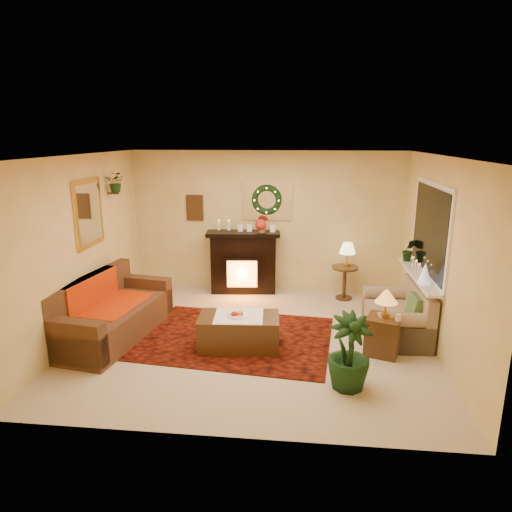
# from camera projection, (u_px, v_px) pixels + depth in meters

# --- Properties ---
(floor) EXTENTS (5.00, 5.00, 0.00)m
(floor) POSITION_uv_depth(u_px,v_px,m) (253.00, 339.00, 6.62)
(floor) COLOR beige
(floor) RESTS_ON ground
(ceiling) EXTENTS (5.00, 5.00, 0.00)m
(ceiling) POSITION_uv_depth(u_px,v_px,m) (253.00, 156.00, 5.96)
(ceiling) COLOR white
(ceiling) RESTS_ON ground
(wall_back) EXTENTS (5.00, 5.00, 0.00)m
(wall_back) POSITION_uv_depth(u_px,v_px,m) (267.00, 222.00, 8.45)
(wall_back) COLOR #EFD88C
(wall_back) RESTS_ON ground
(wall_front) EXTENTS (5.00, 5.00, 0.00)m
(wall_front) POSITION_uv_depth(u_px,v_px,m) (226.00, 313.00, 4.13)
(wall_front) COLOR #EFD88C
(wall_front) RESTS_ON ground
(wall_left) EXTENTS (4.50, 4.50, 0.00)m
(wall_left) POSITION_uv_depth(u_px,v_px,m) (81.00, 247.00, 6.54)
(wall_left) COLOR #EFD88C
(wall_left) RESTS_ON ground
(wall_right) EXTENTS (4.50, 4.50, 0.00)m
(wall_right) POSITION_uv_depth(u_px,v_px,m) (441.00, 257.00, 6.03)
(wall_right) COLOR #EFD88C
(wall_right) RESTS_ON ground
(area_rug) EXTENTS (2.88, 2.28, 0.01)m
(area_rug) POSITION_uv_depth(u_px,v_px,m) (236.00, 338.00, 6.64)
(area_rug) COLOR #4F0A08
(area_rug) RESTS_ON floor
(sofa) EXTENTS (1.23, 2.19, 0.89)m
(sofa) POSITION_uv_depth(u_px,v_px,m) (112.00, 309.00, 6.59)
(sofa) COLOR brown
(sofa) RESTS_ON floor
(red_throw) EXTENTS (0.73, 1.19, 0.02)m
(red_throw) POSITION_uv_depth(u_px,v_px,m) (114.00, 304.00, 6.71)
(red_throw) COLOR red
(red_throw) RESTS_ON sofa
(fireplace) EXTENTS (1.22, 0.49, 1.09)m
(fireplace) POSITION_uv_depth(u_px,v_px,m) (243.00, 263.00, 8.48)
(fireplace) COLOR #322315
(fireplace) RESTS_ON floor
(poinsettia) EXTENTS (0.20, 0.20, 0.20)m
(poinsettia) POSITION_uv_depth(u_px,v_px,m) (261.00, 225.00, 8.22)
(poinsettia) COLOR red
(poinsettia) RESTS_ON fireplace
(mantel_candle_a) EXTENTS (0.06, 0.06, 0.17)m
(mantel_candle_a) POSITION_uv_depth(u_px,v_px,m) (219.00, 226.00, 8.34)
(mantel_candle_a) COLOR white
(mantel_candle_a) RESTS_ON fireplace
(mantel_candle_b) EXTENTS (0.06, 0.06, 0.18)m
(mantel_candle_b) POSITION_uv_depth(u_px,v_px,m) (229.00, 226.00, 8.33)
(mantel_candle_b) COLOR white
(mantel_candle_b) RESTS_ON fireplace
(mantel_mirror) EXTENTS (0.92, 0.02, 0.72)m
(mantel_mirror) POSITION_uv_depth(u_px,v_px,m) (267.00, 201.00, 8.33)
(mantel_mirror) COLOR white
(mantel_mirror) RESTS_ON wall_back
(wreath) EXTENTS (0.55, 0.11, 0.55)m
(wreath) POSITION_uv_depth(u_px,v_px,m) (267.00, 200.00, 8.29)
(wreath) COLOR #194719
(wreath) RESTS_ON wall_back
(wall_art) EXTENTS (0.32, 0.03, 0.48)m
(wall_art) POSITION_uv_depth(u_px,v_px,m) (195.00, 208.00, 8.51)
(wall_art) COLOR #381E11
(wall_art) RESTS_ON wall_back
(gold_mirror) EXTENTS (0.03, 0.84, 1.00)m
(gold_mirror) POSITION_uv_depth(u_px,v_px,m) (88.00, 213.00, 6.71)
(gold_mirror) COLOR gold
(gold_mirror) RESTS_ON wall_left
(hanging_plant) EXTENTS (0.33, 0.28, 0.36)m
(hanging_plant) POSITION_uv_depth(u_px,v_px,m) (117.00, 192.00, 7.37)
(hanging_plant) COLOR #194719
(hanging_plant) RESTS_ON wall_left
(loveseat) EXTENTS (0.82, 1.35, 0.76)m
(loveseat) POSITION_uv_depth(u_px,v_px,m) (397.00, 308.00, 6.63)
(loveseat) COLOR gray
(loveseat) RESTS_ON floor
(window_frame) EXTENTS (0.03, 1.86, 1.36)m
(window_frame) POSITION_uv_depth(u_px,v_px,m) (431.00, 230.00, 6.50)
(window_frame) COLOR white
(window_frame) RESTS_ON wall_right
(window_glass) EXTENTS (0.02, 1.70, 1.22)m
(window_glass) POSITION_uv_depth(u_px,v_px,m) (429.00, 230.00, 6.50)
(window_glass) COLOR black
(window_glass) RESTS_ON wall_right
(window_sill) EXTENTS (0.22, 1.86, 0.04)m
(window_sill) POSITION_uv_depth(u_px,v_px,m) (419.00, 275.00, 6.68)
(window_sill) COLOR white
(window_sill) RESTS_ON wall_right
(mini_tree) EXTENTS (0.19, 0.19, 0.28)m
(mini_tree) POSITION_uv_depth(u_px,v_px,m) (425.00, 273.00, 6.21)
(mini_tree) COLOR white
(mini_tree) RESTS_ON window_sill
(sill_plant) EXTENTS (0.26, 0.21, 0.48)m
(sill_plant) POSITION_uv_depth(u_px,v_px,m) (409.00, 249.00, 7.32)
(sill_plant) COLOR #1B511D
(sill_plant) RESTS_ON window_sill
(side_table_round) EXTENTS (0.49, 0.49, 0.60)m
(side_table_round) POSITION_uv_depth(u_px,v_px,m) (344.00, 281.00, 8.16)
(side_table_round) COLOR #3A130C
(side_table_round) RESTS_ON floor
(lamp_cream) EXTENTS (0.28, 0.28, 0.43)m
(lamp_cream) POSITION_uv_depth(u_px,v_px,m) (347.00, 251.00, 8.04)
(lamp_cream) COLOR #FFEA94
(lamp_cream) RESTS_ON side_table_round
(end_table_square) EXTENTS (0.54, 0.54, 0.52)m
(end_table_square) POSITION_uv_depth(u_px,v_px,m) (383.00, 335.00, 6.11)
(end_table_square) COLOR #523119
(end_table_square) RESTS_ON floor
(lamp_tiffany) EXTENTS (0.30, 0.30, 0.44)m
(lamp_tiffany) POSITION_uv_depth(u_px,v_px,m) (386.00, 301.00, 5.99)
(lamp_tiffany) COLOR orange
(lamp_tiffany) RESTS_ON end_table_square
(coffee_table) EXTENTS (1.14, 0.68, 0.46)m
(coffee_table) POSITION_uv_depth(u_px,v_px,m) (239.00, 333.00, 6.30)
(coffee_table) COLOR black
(coffee_table) RESTS_ON floor
(fruit_bowl) EXTENTS (0.29, 0.29, 0.07)m
(fruit_bowl) POSITION_uv_depth(u_px,v_px,m) (237.00, 317.00, 6.23)
(fruit_bowl) COLOR silver
(fruit_bowl) RESTS_ON coffee_table
(floor_palm) EXTENTS (1.96, 1.96, 2.70)m
(floor_palm) POSITION_uv_depth(u_px,v_px,m) (349.00, 352.00, 5.23)
(floor_palm) COLOR #155014
(floor_palm) RESTS_ON floor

